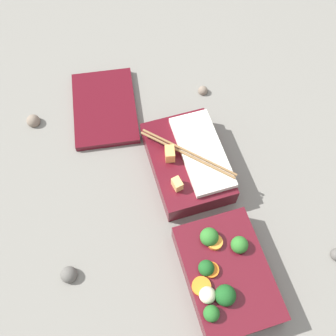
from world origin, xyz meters
The scene contains 7 objects.
ground_plane centered at (0.00, 0.00, 0.00)m, with size 3.00×3.00×0.00m, color slate.
bento_tray_vegetable centered at (-0.12, 0.00, 0.03)m, with size 0.21×0.15×0.08m.
bento_tray_rice centered at (0.11, -0.01, 0.03)m, with size 0.21×0.15×0.08m.
bento_lid centered at (0.31, 0.12, 0.01)m, with size 0.20×0.14×0.02m, color #510F19.
pebble_1 centered at (-0.04, 0.27, 0.01)m, with size 0.03×0.03×0.03m, color #595651.
pebble_2 centered at (0.29, -0.11, 0.01)m, with size 0.02×0.02×0.02m, color #7A6B5B.
pebble_3 centered at (0.32, 0.28, 0.01)m, with size 0.03×0.03×0.03m, color #7A6B5B.
Camera 1 is at (-0.24, 0.14, 0.73)m, focal length 42.00 mm.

